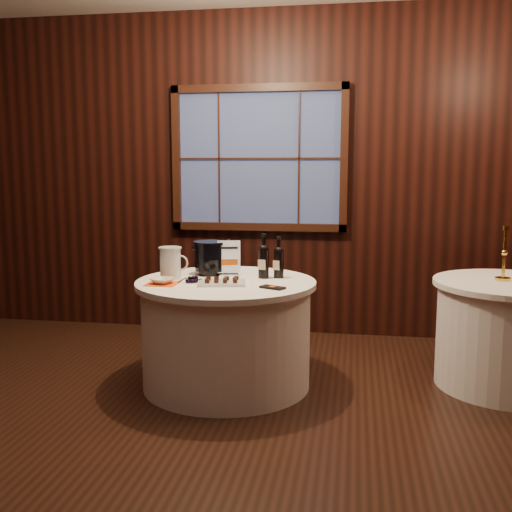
% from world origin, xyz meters
% --- Properties ---
extents(ground, '(6.00, 6.00, 0.00)m').
position_xyz_m(ground, '(0.00, 0.00, 0.00)').
color(ground, black).
rests_on(ground, ground).
extents(back_wall, '(6.00, 0.10, 3.00)m').
position_xyz_m(back_wall, '(0.00, 2.48, 1.54)').
color(back_wall, black).
rests_on(back_wall, ground).
extents(main_table, '(1.28, 1.28, 0.77)m').
position_xyz_m(main_table, '(0.00, 1.00, 0.39)').
color(main_table, white).
rests_on(main_table, ground).
extents(side_table, '(1.08, 1.08, 0.77)m').
position_xyz_m(side_table, '(2.00, 1.30, 0.39)').
color(side_table, white).
rests_on(side_table, ground).
extents(sign_stand, '(0.16, 0.11, 0.27)m').
position_xyz_m(sign_stand, '(-0.02, 1.19, 0.86)').
color(sign_stand, '#BBBAC2').
rests_on(sign_stand, main_table).
extents(port_bottle_left, '(0.08, 0.08, 0.32)m').
position_xyz_m(port_bottle_left, '(0.25, 1.14, 0.91)').
color(port_bottle_left, black).
rests_on(port_bottle_left, main_table).
extents(port_bottle_right, '(0.07, 0.09, 0.30)m').
position_xyz_m(port_bottle_right, '(0.36, 1.17, 0.90)').
color(port_bottle_right, black).
rests_on(port_bottle_right, main_table).
extents(ice_bucket, '(0.25, 0.25, 0.25)m').
position_xyz_m(ice_bucket, '(-0.17, 1.22, 0.90)').
color(ice_bucket, black).
rests_on(ice_bucket, main_table).
extents(chocolate_plate, '(0.36, 0.28, 0.05)m').
position_xyz_m(chocolate_plate, '(-0.00, 0.86, 0.79)').
color(chocolate_plate, silver).
rests_on(chocolate_plate, main_table).
extents(chocolate_box, '(0.18, 0.15, 0.01)m').
position_xyz_m(chocolate_box, '(0.37, 0.78, 0.78)').
color(chocolate_box, black).
rests_on(chocolate_box, main_table).
extents(grape_bunch, '(0.18, 0.11, 0.04)m').
position_xyz_m(grape_bunch, '(-0.21, 0.87, 0.79)').
color(grape_bunch, black).
rests_on(grape_bunch, main_table).
extents(glass_pitcher, '(0.22, 0.16, 0.23)m').
position_xyz_m(glass_pitcher, '(-0.40, 1.00, 0.89)').
color(glass_pitcher, white).
rests_on(glass_pitcher, main_table).
extents(orange_napkin, '(0.21, 0.21, 0.00)m').
position_xyz_m(orange_napkin, '(-0.41, 0.81, 0.77)').
color(orange_napkin, '#FA5215').
rests_on(orange_napkin, main_table).
extents(cracker_bowl, '(0.19, 0.19, 0.04)m').
position_xyz_m(cracker_bowl, '(-0.41, 0.81, 0.79)').
color(cracker_bowl, silver).
rests_on(cracker_bowl, orange_napkin).
extents(brass_candlestick, '(0.11, 0.11, 0.39)m').
position_xyz_m(brass_candlestick, '(1.94, 1.33, 0.91)').
color(brass_candlestick, gold).
rests_on(brass_candlestick, side_table).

